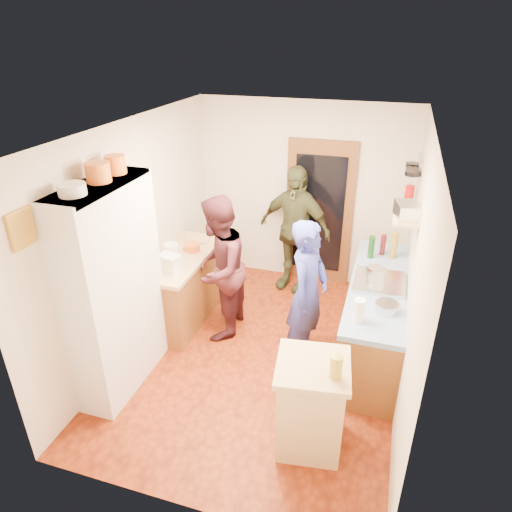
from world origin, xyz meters
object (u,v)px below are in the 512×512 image
at_px(hutch_body, 114,290).
at_px(person_left, 222,267).
at_px(person_back, 295,230).
at_px(right_counter_base, 374,318).
at_px(island_base, 310,407).
at_px(person_hob, 309,295).

height_order(hutch_body, person_left, hutch_body).
height_order(hutch_body, person_back, hutch_body).
distance_m(right_counter_base, island_base, 1.64).
relative_size(hutch_body, person_hob, 1.30).
xyz_separation_m(island_base, person_left, (-1.36, 1.42, 0.45)).
bearing_deg(hutch_body, right_counter_base, 27.47).
bearing_deg(hutch_body, person_left, 58.58).
height_order(right_counter_base, person_left, person_left).
xyz_separation_m(hutch_body, right_counter_base, (2.50, 1.30, -0.68)).
bearing_deg(right_counter_base, hutch_body, -152.53).
relative_size(hutch_body, person_back, 1.21).
bearing_deg(right_counter_base, person_back, 136.89).
height_order(island_base, person_hob, person_hob).
bearing_deg(island_base, person_hob, 102.61).
distance_m(hutch_body, island_base, 2.18).
bearing_deg(right_counter_base, island_base, -105.56).
height_order(hutch_body, person_hob, hutch_body).
xyz_separation_m(right_counter_base, person_back, (-1.22, 1.14, 0.49)).
bearing_deg(person_hob, island_base, -154.80).
bearing_deg(hutch_body, person_back, 62.27).
xyz_separation_m(hutch_body, person_left, (0.69, 1.14, -0.22)).
bearing_deg(person_back, island_base, -59.91).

